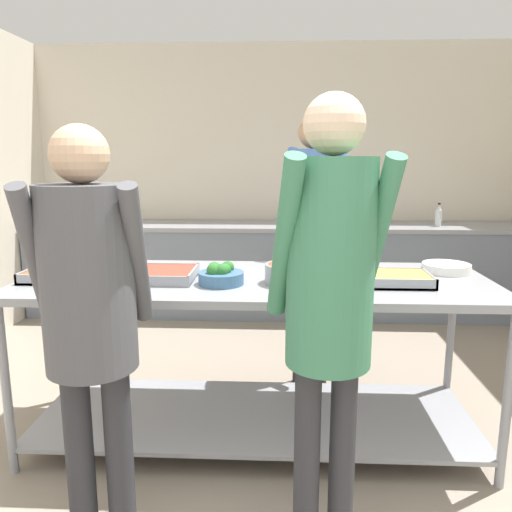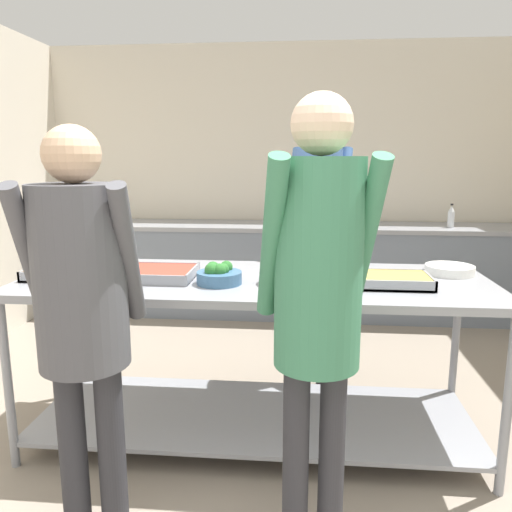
# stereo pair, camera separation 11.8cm
# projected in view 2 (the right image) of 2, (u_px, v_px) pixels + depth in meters

# --- Properties ---
(wall_rear) EXTENTS (4.95, 0.06, 2.65)m
(wall_rear) POSITION_uv_depth(u_px,v_px,m) (286.00, 178.00, 5.13)
(wall_rear) COLOR beige
(wall_rear) RESTS_ON ground_plane
(back_counter) EXTENTS (4.79, 0.65, 0.90)m
(back_counter) POSITION_uv_depth(u_px,v_px,m) (284.00, 269.00, 4.94)
(back_counter) COLOR slate
(back_counter) RESTS_ON ground_plane
(serving_counter) EXTENTS (2.46, 0.88, 0.91)m
(serving_counter) POSITION_uv_depth(u_px,v_px,m) (254.00, 331.00, 2.69)
(serving_counter) COLOR gray
(serving_counter) RESTS_ON ground_plane
(serving_tray_greens) EXTENTS (0.38, 0.33, 0.05)m
(serving_tray_greens) POSITION_uv_depth(u_px,v_px,m) (68.00, 272.00, 2.67)
(serving_tray_greens) COLOR gray
(serving_tray_greens) RESTS_ON serving_counter
(serving_tray_roast) EXTENTS (0.46, 0.32, 0.05)m
(serving_tray_roast) POSITION_uv_depth(u_px,v_px,m) (151.00, 274.00, 2.63)
(serving_tray_roast) COLOR gray
(serving_tray_roast) RESTS_ON serving_counter
(broccoli_bowl) EXTENTS (0.23, 0.23, 0.11)m
(broccoli_bowl) POSITION_uv_depth(u_px,v_px,m) (219.00, 275.00, 2.51)
(broccoli_bowl) COLOR #3D668C
(broccoli_bowl) RESTS_ON serving_counter
(sauce_pan) EXTENTS (0.39, 0.25, 0.10)m
(sauce_pan) POSITION_uv_depth(u_px,v_px,m) (288.00, 273.00, 2.51)
(sauce_pan) COLOR gray
(sauce_pan) RESTS_ON serving_counter
(serving_tray_vegetables) EXTENTS (0.48, 0.27, 0.05)m
(serving_tray_vegetables) POSITION_uv_depth(u_px,v_px,m) (381.00, 280.00, 2.49)
(serving_tray_vegetables) COLOR gray
(serving_tray_vegetables) RESTS_ON serving_counter
(plate_stack) EXTENTS (0.27, 0.27, 0.05)m
(plate_stack) POSITION_uv_depth(u_px,v_px,m) (450.00, 270.00, 2.73)
(plate_stack) COLOR white
(plate_stack) RESTS_ON serving_counter
(guest_serving_left) EXTENTS (0.47, 0.36, 1.65)m
(guest_serving_left) POSITION_uv_depth(u_px,v_px,m) (82.00, 296.00, 1.88)
(guest_serving_left) COLOR #2D2D33
(guest_serving_left) RESTS_ON ground_plane
(guest_serving_right) EXTENTS (0.46, 0.41, 1.75)m
(guest_serving_right) POSITION_uv_depth(u_px,v_px,m) (318.00, 284.00, 1.75)
(guest_serving_right) COLOR #2D2D33
(guest_serving_right) RESTS_ON ground_plane
(cook_behind_counter) EXTENTS (0.46, 0.41, 1.80)m
(cook_behind_counter) POSITION_uv_depth(u_px,v_px,m) (317.00, 221.00, 3.22)
(cook_behind_counter) COLOR #2D2D33
(cook_behind_counter) RESTS_ON ground_plane
(water_bottle) EXTENTS (0.06, 0.06, 0.22)m
(water_bottle) POSITION_uv_depth(u_px,v_px,m) (451.00, 217.00, 4.62)
(water_bottle) COLOR silver
(water_bottle) RESTS_ON back_counter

